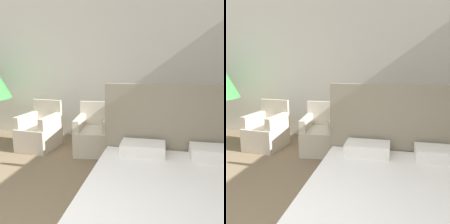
% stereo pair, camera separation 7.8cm
% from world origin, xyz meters
% --- Properties ---
extents(wall_back, '(10.00, 0.06, 2.90)m').
position_xyz_m(wall_back, '(0.00, 4.00, 1.45)').
color(wall_back, silver).
rests_on(wall_back, ground_plane).
extents(bed, '(1.82, 2.14, 1.27)m').
position_xyz_m(bed, '(1.30, 1.23, 0.26)').
color(bed, '#8C7A5B').
rests_on(bed, ground_plane).
extents(armchair_near_window_left, '(0.64, 0.75, 0.83)m').
position_xyz_m(armchair_near_window_left, '(-1.04, 3.11, 0.27)').
color(armchair_near_window_left, beige).
rests_on(armchair_near_window_left, ground_plane).
extents(armchair_near_window_right, '(0.65, 0.76, 0.83)m').
position_xyz_m(armchair_near_window_right, '(-0.03, 3.11, 0.27)').
color(armchair_near_window_right, beige).
rests_on(armchair_near_window_right, ground_plane).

